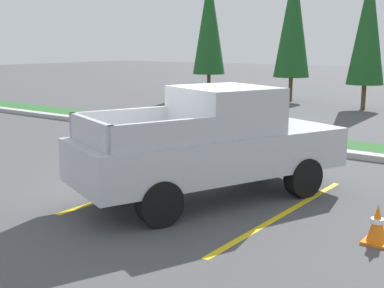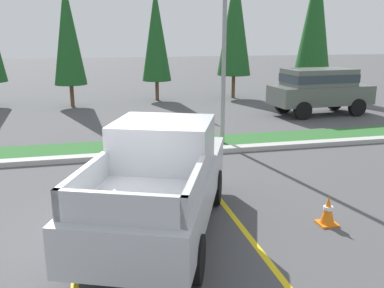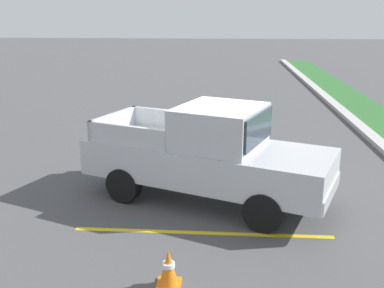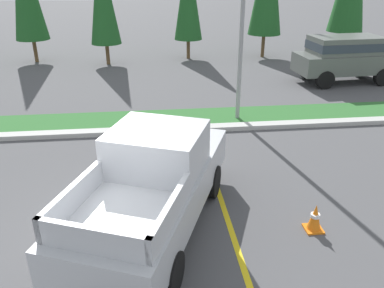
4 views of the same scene
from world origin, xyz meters
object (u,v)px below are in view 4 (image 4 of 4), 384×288
pickup_truck_main (154,183)px  suv_distant (346,56)px  street_light (244,15)px  traffic_cone (315,218)px

pickup_truck_main → suv_distant: 13.54m
pickup_truck_main → street_light: (3.04, 5.81, 2.50)m
pickup_truck_main → street_light: street_light is taller
pickup_truck_main → traffic_cone: size_ratio=9.24×
suv_distant → traffic_cone: suv_distant is taller
street_light → traffic_cone: 7.07m
pickup_truck_main → street_light: 7.02m
pickup_truck_main → traffic_cone: pickup_truck_main is taller
suv_distant → street_light: (-5.91, -4.35, 2.31)m
traffic_cone → suv_distant: bearing=61.6°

